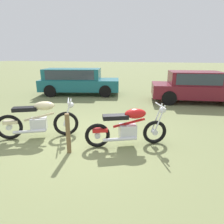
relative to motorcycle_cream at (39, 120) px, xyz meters
The scene contains 6 objects.
ground_plane 1.33m from the motorcycle_cream, ahead, with size 120.00×120.00×0.00m, color olive.
motorcycle_cream is the anchor object (origin of this frame).
motorcycle_red 2.39m from the motorcycle_cream, ahead, with size 1.87×1.13×1.02m.
car_teal 6.08m from the motorcycle_cream, 107.79° to the left, with size 4.63×2.81×1.43m.
car_burgundy 7.19m from the motorcycle_cream, 52.66° to the left, with size 4.31×2.34×1.43m.
fence_post_wooden 1.30m from the motorcycle_cream, 24.36° to the right, with size 0.10×0.10×0.92m, color brown.
Camera 1 is at (2.10, -4.29, 2.14)m, focal length 31.12 mm.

